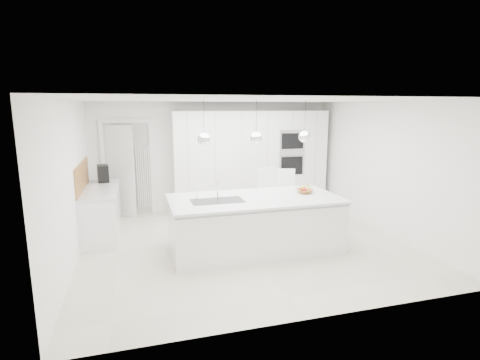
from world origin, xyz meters
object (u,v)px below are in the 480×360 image
object	(u,v)px
island_base	(255,225)
bar_stool_right	(288,200)
fruit_bowl	(305,191)
espresso_machine	(103,173)
bar_stool_left	(268,199)

from	to	relation	value
island_base	bar_stool_right	size ratio (longest dim) A/B	2.39
island_base	bar_stool_right	world-z (taller)	bar_stool_right
fruit_bowl	island_base	bearing A→B (deg)	-173.00
espresso_machine	bar_stool_right	xyz separation A→B (m)	(3.51, -1.24, -0.49)
bar_stool_right	espresso_machine	bearing A→B (deg)	-178.57
espresso_machine	bar_stool_left	size ratio (longest dim) A/B	0.29
fruit_bowl	bar_stool_right	world-z (taller)	bar_stool_right
fruit_bowl	espresso_machine	world-z (taller)	espresso_machine
bar_stool_left	fruit_bowl	bearing A→B (deg)	-65.22
island_base	espresso_machine	distance (m)	3.38
bar_stool_right	island_base	bearing A→B (deg)	-115.98
fruit_bowl	espresso_machine	bearing A→B (deg)	149.63
island_base	espresso_machine	xyz separation A→B (m)	(-2.53, 2.15, 0.64)
island_base	bar_stool_left	bearing A→B (deg)	59.26
espresso_machine	bar_stool_left	world-z (taller)	espresso_machine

